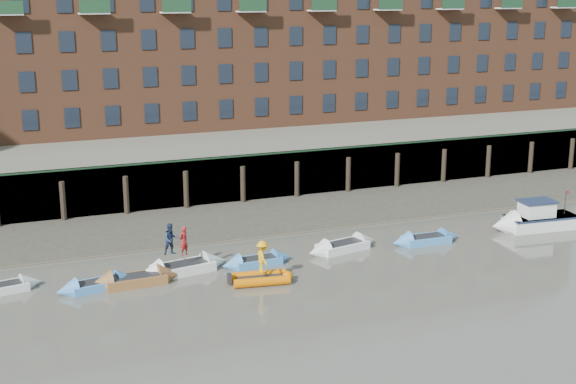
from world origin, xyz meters
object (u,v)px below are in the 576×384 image
rowboat_5 (343,246)px  motor_launch (528,220)px  rowboat_4 (257,261)px  person_rib_crew (263,257)px  person_rower_a (184,241)px  rowboat_1 (97,285)px  rowboat_3 (183,268)px  rowboat_2 (135,280)px  rowboat_6 (426,239)px  rowboat_0 (1,288)px  rib_tender (263,278)px  person_rower_b (171,239)px

rowboat_5 → motor_launch: (12.32, -0.52, 0.35)m
rowboat_4 → person_rib_crew: (-0.62, -2.64, 1.16)m
person_rower_a → rowboat_1: bearing=-24.0°
rowboat_3 → rowboat_5: bearing=-8.5°
rowboat_2 → rowboat_6: 17.09m
rowboat_0 → rib_tender: rowboat_0 is taller
rowboat_4 → person_rib_crew: 2.95m
rowboat_2 → rowboat_3: rowboat_3 is taller
rowboat_3 → rowboat_4: (4.01, -0.30, -0.05)m
motor_launch → person_rower_b: person_rower_b is taller
rowboat_6 → person_rower_b: (-14.95, 0.62, 1.59)m
rowboat_5 → person_rib_crew: person_rib_crew is taller
rowboat_2 → rowboat_4: size_ratio=1.18×
rowboat_0 → rowboat_5: (18.34, -0.32, 0.03)m
rowboat_2 → person_rower_a: bearing=12.4°
rowboat_5 → person_rower_b: person_rower_b is taller
rowboat_6 → person_rower_a: 14.46m
rowboat_0 → rib_tender: size_ratio=1.29×
rowboat_6 → motor_launch: size_ratio=0.76×
rowboat_1 → person_rower_b: 4.45m
rowboat_0 → rowboat_5: bearing=-11.4°
rowboat_3 → person_rib_crew: (3.39, -2.94, 1.11)m
rowboat_2 → rowboat_5: (11.98, 1.02, -0.00)m
rowboat_5 → rib_tender: (-5.92, -3.13, -0.00)m
rowboat_6 → person_rower_b: bearing=179.0°
person_rib_crew → rowboat_2: bearing=70.3°
rowboat_3 → person_rower_b: size_ratio=3.08×
rowboat_1 → rowboat_6: 18.98m
rowboat_2 → rib_tender: (6.06, -2.10, -0.01)m
rowboat_6 → rowboat_5: bearing=175.1°
rowboat_3 → rib_tender: bearing=-50.4°
rowboat_0 → person_rib_crew: size_ratio=2.38×
rowboat_5 → motor_launch: 12.34m
rowboat_1 → person_rower_a: (4.60, 0.65, 1.55)m
rowboat_6 → person_rib_crew: 11.40m
rowboat_4 → rowboat_6: (10.42, -0.04, 0.02)m
rowboat_2 → rowboat_5: rowboat_2 is taller
rowboat_6 → rib_tender: rowboat_6 is taller
rowboat_0 → rowboat_5: size_ratio=0.86×
rowboat_4 → person_rower_b: person_rower_b is taller
motor_launch → rowboat_3: bearing=4.0°
rib_tender → rowboat_3: bearing=147.8°
rowboat_0 → rowboat_2: (6.36, -1.34, 0.04)m
rowboat_2 → person_rower_a: size_ratio=3.04×
rowboat_1 → rowboat_2: size_ratio=0.89×
person_rower_b → rowboat_5: bearing=-5.9°
rowboat_0 → person_rib_crew: bearing=-26.1°
rowboat_2 → person_rower_b: (2.14, 1.09, 1.57)m
rowboat_3 → person_rower_b: 1.66m
rowboat_1 → person_rib_crew: 8.32m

